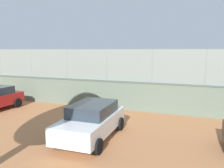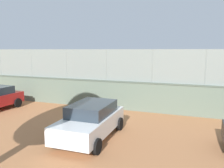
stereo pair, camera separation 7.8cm
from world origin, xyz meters
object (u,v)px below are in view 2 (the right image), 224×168
object	(u,v)px
courtside_bench	(182,104)
parked_car_white	(91,120)
player_near_wall_returning	(144,89)
spare_ball_by_wall	(199,111)
player_foreground_swinging	(131,80)
sports_ball	(128,84)

from	to	relation	value
courtside_bench	parked_car_white	world-z (taller)	parked_car_white
player_near_wall_returning	courtside_bench	xyz separation A→B (m)	(-3.07, 2.33, -0.42)
spare_ball_by_wall	parked_car_white	world-z (taller)	parked_car_white
player_foreground_swinging	spare_ball_by_wall	distance (m)	8.64
parked_car_white	player_foreground_swinging	bearing A→B (deg)	-81.18
sports_ball	spare_ball_by_wall	bearing A→B (deg)	166.89
player_near_wall_returning	spare_ball_by_wall	size ratio (longest dim) A/B	10.60
sports_ball	spare_ball_by_wall	size ratio (longest dim) A/B	1.11
player_near_wall_returning	spare_ball_by_wall	world-z (taller)	player_near_wall_returning
sports_ball	spare_ball_by_wall	world-z (taller)	sports_ball
courtside_bench	player_foreground_swinging	bearing A→B (deg)	-49.06
player_foreground_swinging	parked_car_white	distance (m)	12.29
spare_ball_by_wall	parked_car_white	bearing A→B (deg)	55.07
player_near_wall_returning	courtside_bench	size ratio (longest dim) A/B	0.93
courtside_bench	parked_car_white	size ratio (longest dim) A/B	0.39
player_foreground_swinging	sports_ball	distance (m)	4.90
player_near_wall_returning	parked_car_white	size ratio (longest dim) A/B	0.36
courtside_bench	parked_car_white	xyz separation A→B (m)	(3.33, 6.13, 0.34)
sports_ball	parked_car_white	bearing A→B (deg)	95.09
sports_ball	courtside_bench	bearing A→B (deg)	162.18
sports_ball	spare_ball_by_wall	distance (m)	5.31
spare_ball_by_wall	sports_ball	bearing A→B (deg)	-13.11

